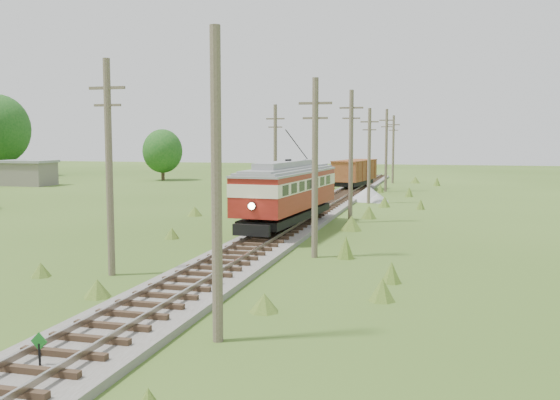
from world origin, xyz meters
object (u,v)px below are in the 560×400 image
(switch_marker, at_px, (39,350))
(streetcar, at_px, (288,188))
(gondola, at_px, (355,172))
(gravel_pile, at_px, (370,194))

(switch_marker, xyz_separation_m, streetcar, (0.20, 24.65, 2.03))
(streetcar, bearing_deg, gondola, 94.34)
(switch_marker, bearing_deg, gondola, 89.79)
(switch_marker, height_order, gravel_pile, gravel_pile)
(gondola, bearing_deg, gravel_pile, -66.11)
(gondola, relative_size, gravel_pile, 2.22)
(switch_marker, bearing_deg, gravel_pile, 86.04)
(gondola, distance_m, gravel_pile, 11.48)
(streetcar, xyz_separation_m, gondola, (0.00, 31.01, -0.57))
(switch_marker, xyz_separation_m, gondola, (0.20, 55.66, 1.46))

